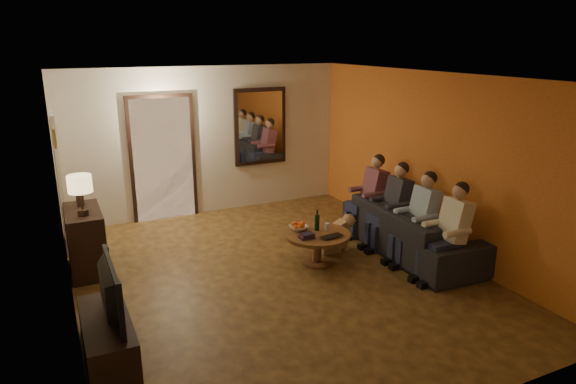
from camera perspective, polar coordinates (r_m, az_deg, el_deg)
name	(u,v)px	position (r m, az deg, el deg)	size (l,w,h in m)	color
floor	(277,276)	(6.93, -1.19, -9.31)	(5.00, 6.00, 0.01)	#3C2710
ceiling	(276,77)	(6.25, -1.34, 12.69)	(5.00, 6.00, 0.01)	white
back_wall	(207,141)	(9.22, -8.97, 5.58)	(5.00, 0.02, 2.60)	beige
front_wall	(440,277)	(4.08, 16.52, -9.08)	(5.00, 0.02, 2.60)	beige
left_wall	(62,209)	(5.94, -23.83, -1.73)	(0.02, 6.00, 2.60)	beige
right_wall	(433,163)	(7.80, 15.77, 3.17)	(0.02, 6.00, 2.60)	beige
orange_accent	(432,163)	(7.79, 15.71, 3.16)	(0.01, 6.00, 2.60)	#C36721
kitchen_doorway	(163,160)	(9.06, -13.72, 3.50)	(1.00, 0.06, 2.10)	#FFE0A5
door_trim	(163,160)	(9.05, -13.71, 3.49)	(1.12, 0.04, 2.22)	black
fridge_glimpse	(178,167)	(9.15, -12.13, 2.77)	(0.45, 0.03, 1.70)	silver
mirror_frame	(260,127)	(9.47, -3.11, 7.28)	(1.00, 0.05, 1.40)	black
mirror_glass	(261,127)	(9.44, -3.04, 7.25)	(0.86, 0.02, 1.26)	white
white_door	(60,182)	(8.23, -24.02, 1.03)	(0.06, 0.85, 2.04)	white
framed_art	(54,137)	(7.09, -24.56, 5.55)	(0.03, 0.28, 0.24)	#B28C33
art_canvas	(55,137)	(7.09, -24.44, 5.57)	(0.01, 0.22, 0.18)	brown
dresser	(86,241)	(7.43, -21.56, -5.06)	(0.45, 0.97, 0.86)	black
table_lamp	(81,195)	(7.01, -22.01, -0.33)	(0.30, 0.30, 0.54)	beige
flower_vase	(79,190)	(7.44, -22.22, 0.19)	(0.14, 0.14, 0.44)	red
tv_stand	(108,337)	(5.55, -19.41, -14.98)	(0.45, 1.22, 0.41)	black
tv	(102,292)	(5.32, -19.92, -10.42)	(0.13, 1.01, 0.58)	black
sofa	(411,230)	(7.73, 13.47, -4.10)	(0.95, 2.43, 0.71)	black
person_a	(450,235)	(6.96, 17.57, -4.62)	(0.60, 0.40, 1.20)	tan
person_b	(420,221)	(7.37, 14.44, -3.16)	(0.60, 0.40, 1.20)	tan
person_c	(394,209)	(7.81, 11.65, -1.85)	(0.60, 0.40, 1.20)	tan
person_d	(371,198)	(8.27, 9.18, -0.68)	(0.60, 0.40, 1.20)	tan
dog	(336,233)	(7.62, 5.31, -4.61)	(0.56, 0.24, 0.56)	tan
coffee_table	(317,248)	(7.22, 3.24, -6.24)	(0.92, 0.92, 0.45)	#5E2F1C
bowl	(299,228)	(7.23, 1.18, -4.00)	(0.26, 0.26, 0.06)	white
oranges	(299,223)	(7.21, 1.18, -3.49)	(0.20, 0.20, 0.08)	#DB4E12
wine_bottle	(317,220)	(7.19, 3.25, -3.10)	(0.07, 0.07, 0.31)	black
wine_glass	(327,227)	(7.25, 4.34, -3.85)	(0.06, 0.06, 0.10)	silver
book_stack	(306,236)	(6.95, 2.07, -4.86)	(0.20, 0.15, 0.07)	black
laptop	(334,238)	(6.96, 5.10, -5.09)	(0.33, 0.21, 0.03)	black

